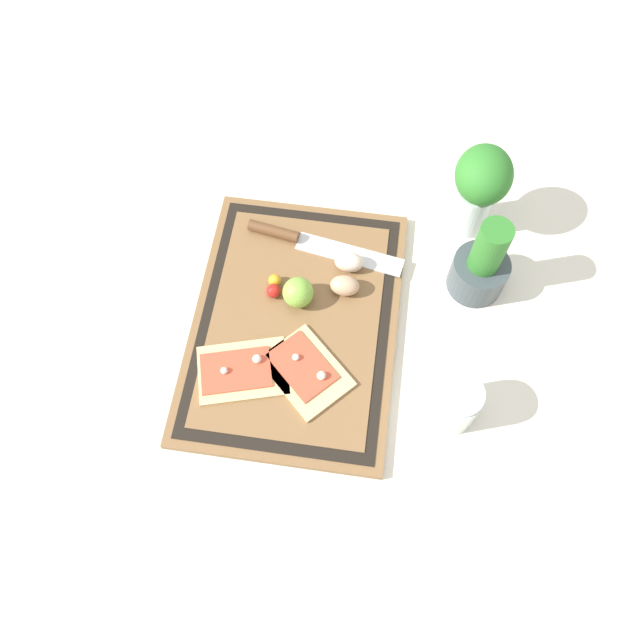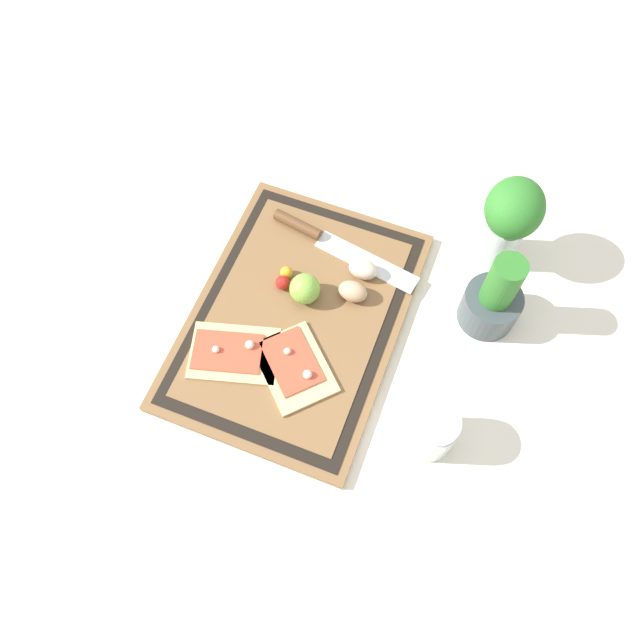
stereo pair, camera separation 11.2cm
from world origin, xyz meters
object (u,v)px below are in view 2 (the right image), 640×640
Objects in this scene: sauce_jar at (431,431)px; herb_glass at (510,219)px; cherry_tomato_red at (283,283)px; cherry_tomato_yellow at (286,273)px; egg_pink at (363,269)px; pizza_slice_near at (233,353)px; egg_brown at (353,291)px; herb_pot at (493,300)px; lime at (306,289)px; pizza_slice_far at (294,366)px; knife at (321,237)px.

sauce_jar is 0.51× the size of herb_glass.
cherry_tomato_yellow is at bearing -175.81° from cherry_tomato_red.
cherry_tomato_red is at bearing -59.20° from egg_pink.
pizza_slice_near is at bearing -8.75° from cherry_tomato_yellow.
egg_brown reaches higher than cherry_tomato_yellow.
pizza_slice_near is at bearing -58.61° from herb_pot.
egg_pink is 0.54× the size of sauce_jar.
sauce_jar is at bearing 87.37° from pizza_slice_near.
herb_glass is (-0.40, 0.01, 0.07)m from sauce_jar.
herb_pot is (-0.09, 0.37, 0.03)m from cherry_tomato_red.
herb_glass reaches higher than lime.
herb_glass reaches higher than egg_pink.
pizza_slice_far is 0.19m from cherry_tomato_yellow.
egg_pink is (0.05, 0.10, 0.01)m from knife.
herb_pot is 0.26m from sauce_jar.
egg_pink is 0.30× the size of herb_pot.
lime reaches higher than pizza_slice_far.
lime is 0.33m from sauce_jar.
egg_pink reaches higher than cherry_tomato_yellow.
cherry_tomato_red is 0.27× the size of sauce_jar.
herb_glass reaches higher than cherry_tomato_red.
pizza_slice_near is at bearing -44.82° from herb_glass.
knife is (-0.28, 0.06, 0.00)m from pizza_slice_near.
cherry_tomato_yellow is at bearing -60.27° from herb_glass.
sauce_jar is (0.26, -0.03, -0.02)m from herb_pot.
herb_glass is at bearing 107.51° from knife.
cherry_tomato_red is at bearing 169.43° from pizza_slice_near.
herb_pot reaches higher than cherry_tomato_yellow.
sauce_jar reaches higher than lime.
cherry_tomato_yellow is (-0.18, 0.03, 0.01)m from pizza_slice_near.
knife is 0.10m from cherry_tomato_yellow.
lime reaches higher than pizza_slice_near.
cherry_tomato_red is 0.43m from herb_glass.
cherry_tomato_yellow is 0.13× the size of herb_pot.
herb_glass is at bearing 135.18° from pizza_slice_near.
cherry_tomato_red reaches higher than knife.
knife is 0.35m from herb_pot.
herb_pot reaches higher than knife.
lime is at bearing -68.51° from egg_brown.
pizza_slice_far is 3.31× the size of egg_pink.
knife is at bearing -133.95° from egg_brown.
cherry_tomato_red is 0.02m from cherry_tomato_yellow.
pizza_slice_near is 0.29m from egg_pink.
egg_pink is at bearing 66.14° from knife.
pizza_slice_far reaches higher than knife.
herb_glass reaches higher than pizza_slice_near.
cherry_tomato_red is at bearing 4.19° from cherry_tomato_yellow.
lime is at bearing -52.75° from herb_glass.
knife is 5.44× the size of lime.
pizza_slice_near is 0.47m from herb_pot.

